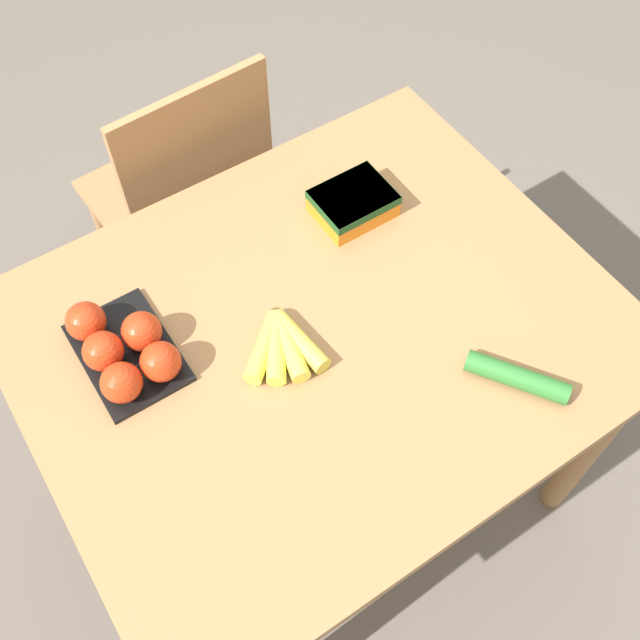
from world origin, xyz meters
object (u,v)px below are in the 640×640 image
(banana_bunch, at_px, (282,344))
(carrot_bag, at_px, (353,202))
(tomato_pack, at_px, (123,350))
(chair, at_px, (187,201))
(cucumber_near, at_px, (517,377))

(banana_bunch, distance_m, carrot_bag, 0.36)
(tomato_pack, bearing_deg, banana_bunch, -28.48)
(chair, relative_size, carrot_bag, 5.96)
(chair, bearing_deg, banana_bunch, 77.46)
(carrot_bag, bearing_deg, banana_bunch, -145.92)
(banana_bunch, distance_m, tomato_pack, 0.29)
(banana_bunch, relative_size, carrot_bag, 1.02)
(chair, bearing_deg, cucumber_near, 98.79)
(chair, distance_m, carrot_bag, 0.60)
(banana_bunch, bearing_deg, tomato_pack, 151.52)
(tomato_pack, relative_size, cucumber_near, 1.34)
(chair, distance_m, banana_bunch, 0.74)
(tomato_pack, distance_m, cucumber_near, 0.71)
(banana_bunch, height_order, tomato_pack, tomato_pack)
(chair, relative_size, banana_bunch, 5.84)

